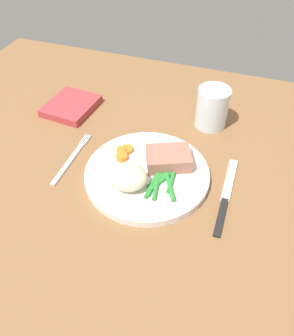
% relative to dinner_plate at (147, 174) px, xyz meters
% --- Properties ---
extents(dining_table, '(1.20, 0.90, 0.02)m').
position_rel_dinner_plate_xyz_m(dining_table, '(-0.03, 0.04, -0.02)').
color(dining_table, brown).
rests_on(dining_table, ground).
extents(dinner_plate, '(0.25, 0.25, 0.02)m').
position_rel_dinner_plate_xyz_m(dinner_plate, '(0.00, 0.00, 0.00)').
color(dinner_plate, white).
rests_on(dinner_plate, dining_table).
extents(meat_portion, '(0.11, 0.09, 0.03)m').
position_rel_dinner_plate_xyz_m(meat_portion, '(0.03, 0.04, 0.02)').
color(meat_portion, '#A86B56').
rests_on(meat_portion, dinner_plate).
extents(mashed_potatoes, '(0.08, 0.07, 0.04)m').
position_rel_dinner_plate_xyz_m(mashed_potatoes, '(-0.02, -0.05, 0.03)').
color(mashed_potatoes, beige).
rests_on(mashed_potatoes, dinner_plate).
extents(carrot_slices, '(0.03, 0.05, 0.01)m').
position_rel_dinner_plate_xyz_m(carrot_slices, '(-0.06, 0.03, 0.01)').
color(carrot_slices, orange).
rests_on(carrot_slices, dinner_plate).
extents(green_beans, '(0.06, 0.10, 0.01)m').
position_rel_dinner_plate_xyz_m(green_beans, '(0.04, -0.02, 0.01)').
color(green_beans, '#2D8C38').
rests_on(green_beans, dinner_plate).
extents(fork, '(0.01, 0.17, 0.00)m').
position_rel_dinner_plate_xyz_m(fork, '(-0.17, -0.00, -0.01)').
color(fork, silver).
rests_on(fork, dining_table).
extents(knife, '(0.02, 0.20, 0.01)m').
position_rel_dinner_plate_xyz_m(knife, '(0.16, -0.00, -0.01)').
color(knife, black).
rests_on(knife, dining_table).
extents(water_glass, '(0.07, 0.07, 0.10)m').
position_rel_dinner_plate_xyz_m(water_glass, '(0.09, 0.22, 0.03)').
color(water_glass, silver).
rests_on(water_glass, dining_table).
extents(napkin, '(0.12, 0.14, 0.02)m').
position_rel_dinner_plate_xyz_m(napkin, '(-0.26, 0.17, 0.00)').
color(napkin, '#B2383D').
rests_on(napkin, dining_table).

